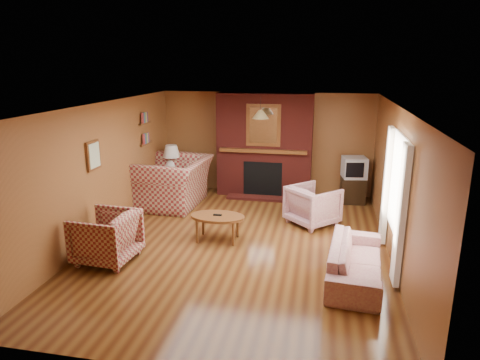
% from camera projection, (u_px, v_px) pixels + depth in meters
% --- Properties ---
extents(floor, '(6.50, 6.50, 0.00)m').
position_uv_depth(floor, '(240.00, 244.00, 7.47)').
color(floor, '#47230F').
rests_on(floor, ground).
extents(ceiling, '(6.50, 6.50, 0.00)m').
position_uv_depth(ceiling, '(239.00, 106.00, 6.83)').
color(ceiling, white).
rests_on(ceiling, wall_back).
extents(wall_back, '(6.50, 0.00, 6.50)m').
position_uv_depth(wall_back, '(266.00, 143.00, 10.22)').
color(wall_back, brown).
rests_on(wall_back, floor).
extents(wall_front, '(6.50, 0.00, 6.50)m').
position_uv_depth(wall_front, '(173.00, 266.00, 4.08)').
color(wall_front, brown).
rests_on(wall_front, floor).
extents(wall_left, '(0.00, 6.50, 6.50)m').
position_uv_depth(wall_left, '(102.00, 171.00, 7.62)').
color(wall_left, brown).
rests_on(wall_left, floor).
extents(wall_right, '(0.00, 6.50, 6.50)m').
position_uv_depth(wall_right, '(396.00, 186.00, 6.68)').
color(wall_right, brown).
rests_on(wall_right, floor).
extents(fireplace, '(2.20, 0.82, 2.40)m').
position_uv_depth(fireplace, '(264.00, 146.00, 9.98)').
color(fireplace, '#581813').
rests_on(fireplace, floor).
extents(window_right, '(0.10, 1.85, 2.00)m').
position_uv_depth(window_right, '(394.00, 194.00, 6.52)').
color(window_right, beige).
rests_on(window_right, wall_right).
extents(bookshelf, '(0.09, 0.55, 0.71)m').
position_uv_depth(bookshelf, '(146.00, 129.00, 9.28)').
color(bookshelf, brown).
rests_on(bookshelf, wall_left).
extents(botanical_print, '(0.05, 0.40, 0.50)m').
position_uv_depth(botanical_print, '(93.00, 155.00, 7.23)').
color(botanical_print, brown).
rests_on(botanical_print, wall_left).
extents(pendant_light, '(0.36, 0.36, 0.48)m').
position_uv_depth(pendant_light, '(261.00, 114.00, 9.11)').
color(pendant_light, black).
rests_on(pendant_light, ceiling).
extents(plaid_loveseat, '(1.48, 1.67, 1.05)m').
position_uv_depth(plaid_loveseat, '(174.00, 182.00, 9.42)').
color(plaid_loveseat, maroon).
rests_on(plaid_loveseat, floor).
extents(plaid_armchair, '(0.95, 0.93, 0.81)m').
position_uv_depth(plaid_armchair, '(106.00, 237.00, 6.76)').
color(plaid_armchair, maroon).
rests_on(plaid_armchair, floor).
extents(floral_sofa, '(0.90, 1.92, 0.54)m').
position_uv_depth(floral_sofa, '(356.00, 261.00, 6.25)').
color(floral_sofa, '#B9A790').
rests_on(floral_sofa, floor).
extents(floral_armchair, '(1.18, 1.18, 0.77)m').
position_uv_depth(floral_armchair, '(313.00, 205.00, 8.32)').
color(floral_armchair, '#B9A790').
rests_on(floral_armchair, floor).
extents(coffee_table, '(0.97, 0.60, 0.49)m').
position_uv_depth(coffee_table, '(218.00, 218.00, 7.55)').
color(coffee_table, brown).
rests_on(coffee_table, floor).
extents(side_table, '(0.43, 0.43, 0.57)m').
position_uv_depth(side_table, '(173.00, 184.00, 10.10)').
color(side_table, brown).
rests_on(side_table, floor).
extents(table_lamp, '(0.40, 0.40, 0.66)m').
position_uv_depth(table_lamp, '(172.00, 157.00, 9.93)').
color(table_lamp, white).
rests_on(table_lamp, side_table).
extents(tv_stand, '(0.56, 0.51, 0.58)m').
position_uv_depth(tv_stand, '(353.00, 190.00, 9.65)').
color(tv_stand, black).
rests_on(tv_stand, floor).
extents(crt_tv, '(0.58, 0.58, 0.46)m').
position_uv_depth(crt_tv, '(354.00, 167.00, 9.51)').
color(crt_tv, '#B1B3B9').
rests_on(crt_tv, tv_stand).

